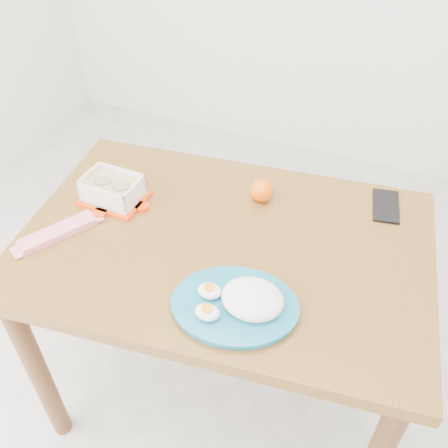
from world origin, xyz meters
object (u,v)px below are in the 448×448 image
at_px(orange_fruit, 262,191).
at_px(rice_plate, 240,302).
at_px(food_container, 112,190).
at_px(dining_table, 224,268).
at_px(smartphone, 386,206).

bearing_deg(orange_fruit, rice_plate, -77.32).
bearing_deg(food_container, rice_plate, -24.04).
bearing_deg(rice_plate, food_container, 140.59).
relative_size(dining_table, smartphone, 8.06).
bearing_deg(dining_table, food_container, 167.99).
distance_m(dining_table, rice_plate, 0.27).
bearing_deg(rice_plate, orange_fruit, 88.58).
distance_m(food_container, orange_fruit, 0.44).
relative_size(food_container, orange_fruit, 2.79).
bearing_deg(dining_table, rice_plate, -64.67).
relative_size(dining_table, rice_plate, 3.28).
xyz_separation_m(dining_table, orange_fruit, (0.04, 0.20, 0.14)).
relative_size(orange_fruit, smartphone, 0.46).
xyz_separation_m(rice_plate, smartphone, (0.26, 0.51, -0.02)).
distance_m(dining_table, smartphone, 0.51).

